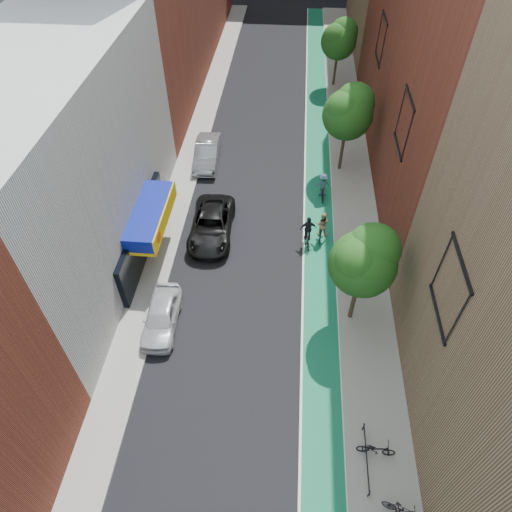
% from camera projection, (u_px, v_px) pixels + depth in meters
% --- Properties ---
extents(ground, '(160.00, 160.00, 0.00)m').
position_uv_depth(ground, '(226.00, 506.00, 18.71)').
color(ground, black).
rests_on(ground, ground).
extents(bike_lane, '(2.00, 68.00, 0.01)m').
position_uv_depth(bike_lane, '(318.00, 154.00, 36.44)').
color(bike_lane, '#14744A').
rests_on(bike_lane, ground).
extents(sidewalk_left, '(2.00, 68.00, 0.15)m').
position_uv_depth(sidewalk_left, '(194.00, 147.00, 36.97)').
color(sidewalk_left, gray).
rests_on(sidewalk_left, ground).
extents(sidewalk_right, '(3.00, 68.00, 0.15)m').
position_uv_depth(sidewalk_right, '(349.00, 155.00, 36.24)').
color(sidewalk_right, gray).
rests_on(sidewalk_right, ground).
extents(building_left_white, '(8.00, 20.00, 12.00)m').
position_uv_depth(building_left_white, '(53.00, 171.00, 24.70)').
color(building_left_white, silver).
rests_on(building_left_white, ground).
extents(building_right_mid_red, '(8.00, 28.00, 22.00)m').
position_uv_depth(building_right_mid_red, '(466.00, 8.00, 28.05)').
color(building_right_mid_red, maroon).
rests_on(building_right_mid_red, ground).
extents(tree_near, '(3.40, 3.36, 6.42)m').
position_uv_depth(tree_near, '(365.00, 260.00, 21.95)').
color(tree_near, '#332619').
rests_on(tree_near, ground).
extents(tree_mid, '(3.55, 3.53, 6.74)m').
position_uv_depth(tree_mid, '(349.00, 111.00, 31.45)').
color(tree_mid, '#332619').
rests_on(tree_mid, ground).
extents(tree_far, '(3.30, 3.25, 6.21)m').
position_uv_depth(tree_far, '(339.00, 38.00, 41.41)').
color(tree_far, '#332619').
rests_on(tree_far, ground).
extents(parked_car_white, '(1.89, 4.38, 1.47)m').
position_uv_depth(parked_car_white, '(161.00, 316.00, 24.45)').
color(parked_car_white, silver).
rests_on(parked_car_white, ground).
extents(parked_car_black, '(2.79, 5.80, 1.59)m').
position_uv_depth(parked_car_black, '(212.00, 225.00, 29.41)').
color(parked_car_black, black).
rests_on(parked_car_black, ground).
extents(parked_car_silver, '(1.94, 5.03, 1.63)m').
position_uv_depth(parked_car_silver, '(207.00, 153.00, 35.10)').
color(parked_car_silver, gray).
rests_on(parked_car_silver, ground).
extents(cyclist_lane_near, '(0.94, 1.64, 2.10)m').
position_uv_depth(cyclist_lane_near, '(322.00, 228.00, 29.02)').
color(cyclist_lane_near, black).
rests_on(cyclist_lane_near, ground).
extents(cyclist_lane_mid, '(1.09, 1.79, 2.13)m').
position_uv_depth(cyclist_lane_mid, '(308.00, 234.00, 28.79)').
color(cyclist_lane_mid, black).
rests_on(cyclist_lane_mid, ground).
extents(cyclist_lane_far, '(1.11, 1.77, 1.99)m').
position_uv_depth(cyclist_lane_far, '(323.00, 188.00, 31.98)').
color(cyclist_lane_far, black).
rests_on(cyclist_lane_far, ground).
extents(parked_bike_mid, '(1.68, 1.01, 0.98)m').
position_uv_depth(parked_bike_mid, '(402.00, 510.00, 18.01)').
color(parked_bike_mid, black).
rests_on(parked_bike_mid, sidewalk_right).
extents(parked_bike_far, '(1.72, 0.67, 0.89)m').
position_uv_depth(parked_bike_far, '(376.00, 449.00, 19.72)').
color(parked_bike_far, black).
rests_on(parked_bike_far, sidewalk_right).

